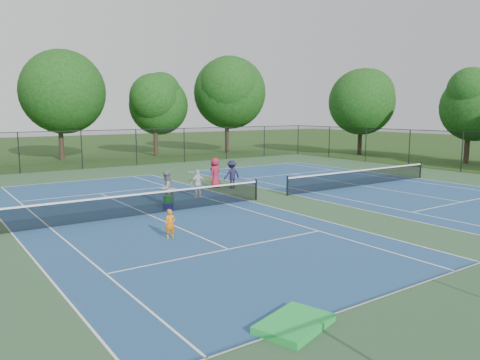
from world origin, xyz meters
TOP-DOWN VIEW (x-y plane):
  - ground at (0.00, 0.00)m, footprint 140.00×140.00m
  - court_pad at (0.00, 0.00)m, footprint 36.00×36.00m
  - tennis_court_left at (-7.00, 0.00)m, footprint 12.00×23.83m
  - tennis_court_right at (7.00, 0.00)m, footprint 12.00×23.83m
  - perimeter_fence at (0.00, 0.00)m, footprint 36.08×36.08m
  - tree_back_b at (-4.00, 26.00)m, footprint 7.60×7.60m
  - tree_back_c at (5.00, 25.00)m, footprint 6.00×6.00m
  - tree_back_d at (13.00, 24.00)m, footprint 7.80×7.80m
  - tree_side_e at (23.00, 14.00)m, footprint 6.60×6.60m
  - tree_side_f at (24.00, 3.00)m, footprint 5.80×5.80m
  - child_player at (-7.93, -4.06)m, footprint 0.41×0.30m
  - instructor at (-5.57, 1.08)m, footprint 1.02×0.92m
  - bystander_a at (-3.10, 2.37)m, footprint 0.88×0.39m
  - bystander_b at (-0.02, 3.74)m, footprint 1.07×0.62m
  - bystander_c at (-0.71, 4.48)m, footprint 1.03×0.87m
  - ball_crate at (-5.83, 0.40)m, footprint 0.38×0.34m
  - ball_hopper at (-5.83, 0.40)m, footprint 0.35×0.29m
  - green_tarp at (-8.96, -11.87)m, footprint 1.89×1.55m

SIDE VIEW (x-z plane):
  - ground at x=0.00m, z-range 0.00..0.00m
  - court_pad at x=0.00m, z-range 0.00..0.01m
  - green_tarp at x=-8.96m, z-range 0.01..0.17m
  - tennis_court_left at x=-7.00m, z-range -0.44..0.63m
  - tennis_court_right at x=7.00m, z-range -0.44..0.63m
  - ball_crate at x=-5.83m, z-range 0.00..0.31m
  - ball_hopper at x=-5.83m, z-range 0.31..0.68m
  - child_player at x=-7.93m, z-range 0.00..1.06m
  - bystander_a at x=-3.10m, z-range 0.00..1.48m
  - bystander_b at x=-0.02m, z-range 0.00..1.64m
  - instructor at x=-5.57m, z-range 0.00..1.72m
  - bystander_c at x=-0.71m, z-range 0.00..1.78m
  - perimeter_fence at x=0.00m, z-range 0.09..3.11m
  - tree_side_f at x=24.00m, z-range 1.19..9.31m
  - tree_back_c at x=5.00m, z-range 1.28..9.68m
  - tree_side_e at x=23.00m, z-range 1.37..10.25m
  - tree_back_b at x=-4.00m, z-range 1.58..11.61m
  - tree_back_d at x=13.00m, z-range 1.64..12.01m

